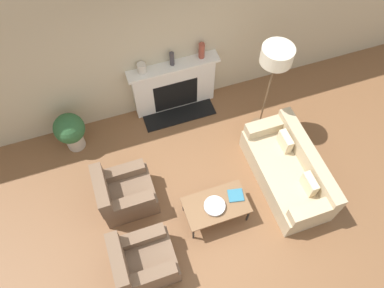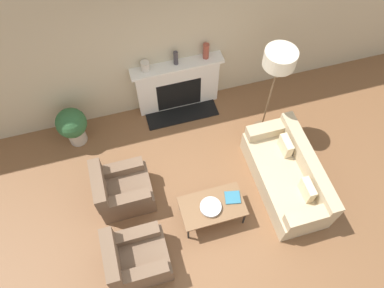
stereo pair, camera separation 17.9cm
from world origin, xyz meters
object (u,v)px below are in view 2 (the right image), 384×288
at_px(armchair_far, 122,190).
at_px(mantel_vase_left, 145,66).
at_px(floor_lamp, 279,63).
at_px(mantel_vase_center_left, 176,58).
at_px(coffee_table, 212,207).
at_px(bowl, 211,207).
at_px(book, 233,197).
at_px(armchair_near, 136,259).
at_px(potted_plant, 72,125).
at_px(fireplace, 178,86).
at_px(couch, 288,176).
at_px(mantel_vase_center_right, 206,51).

relative_size(armchair_far, mantel_vase_left, 4.78).
height_order(floor_lamp, mantel_vase_center_left, floor_lamp).
bearing_deg(coffee_table, bowl, -144.41).
height_order(armchair_far, mantel_vase_center_left, mantel_vase_center_left).
bearing_deg(book, armchair_near, -152.22).
distance_m(mantel_vase_left, mantel_vase_center_left, 0.53).
bearing_deg(armchair_far, potted_plant, 23.24).
relative_size(coffee_table, mantel_vase_left, 5.53).
xyz_separation_m(armchair_near, book, (1.64, 0.48, 0.12)).
height_order(book, floor_lamp, floor_lamp).
relative_size(coffee_table, floor_lamp, 0.51).
xyz_separation_m(coffee_table, mantel_vase_center_left, (0.07, 2.39, 0.85)).
distance_m(armchair_far, coffee_table, 1.48).
relative_size(armchair_near, mantel_vase_center_left, 3.28).
xyz_separation_m(coffee_table, floor_lamp, (1.42, 1.40, 1.33)).
bearing_deg(bowl, mantel_vase_left, 99.88).
relative_size(mantel_vase_left, mantel_vase_center_left, 0.69).
bearing_deg(bowl, fireplace, 87.22).
bearing_deg(floor_lamp, fireplace, 143.87).
bearing_deg(mantel_vase_left, floor_lamp, -27.87).
xyz_separation_m(couch, armchair_far, (-2.68, 0.48, 0.02)).
relative_size(bowl, mantel_vase_left, 1.83).
relative_size(fireplace, mantel_vase_center_right, 5.54).
bearing_deg(fireplace, couch, -59.11).
xyz_separation_m(bowl, book, (0.38, 0.07, -0.02)).
relative_size(mantel_vase_center_left, mantel_vase_center_right, 0.89).
distance_m(bowl, potted_plant, 2.81).
bearing_deg(armchair_far, book, -111.69).
bearing_deg(couch, mantel_vase_left, -139.95).
height_order(floor_lamp, potted_plant, floor_lamp).
distance_m(fireplace, mantel_vase_center_left, 0.70).
relative_size(armchair_far, potted_plant, 1.07).
bearing_deg(mantel_vase_left, potted_plant, -167.73).
relative_size(armchair_far, bowl, 2.61).
bearing_deg(potted_plant, couch, -29.72).
bearing_deg(armchair_near, potted_plant, 13.29).
bearing_deg(armchair_far, fireplace, -39.43).
relative_size(armchair_near, armchair_far, 1.00).
xyz_separation_m(fireplace, armchair_near, (-1.38, -2.81, -0.22)).
distance_m(floor_lamp, mantel_vase_center_left, 1.74).
bearing_deg(mantel_vase_left, couch, -49.95).
bearing_deg(mantel_vase_center_left, couch, -59.13).
bearing_deg(floor_lamp, coffee_table, -135.45).
height_order(armchair_far, bowl, armchair_far).
xyz_separation_m(mantel_vase_center_right, potted_plant, (-2.50, -0.31, -0.78)).
bearing_deg(potted_plant, armchair_far, -66.76).
height_order(armchair_far, coffee_table, armchair_far).
relative_size(bowl, book, 1.21).
height_order(fireplace, couch, fireplace).
relative_size(coffee_table, potted_plant, 1.24).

